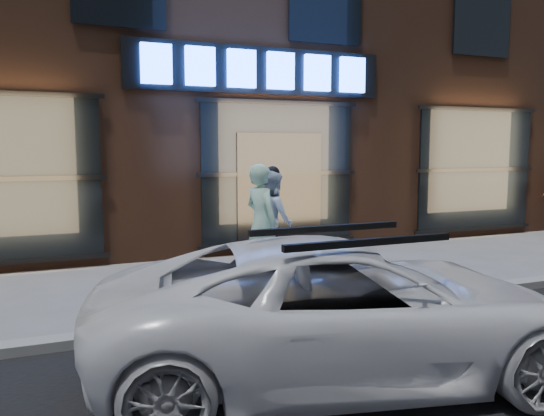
{
  "coord_description": "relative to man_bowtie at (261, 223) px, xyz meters",
  "views": [
    {
      "loc": [
        -4.06,
        -5.85,
        2.12
      ],
      "look_at": [
        -1.09,
        1.6,
        1.2
      ],
      "focal_mm": 35.0,
      "sensor_mm": 36.0,
      "label": 1
    }
  ],
  "objects": [
    {
      "name": "ground",
      "position": [
        1.13,
        -1.95,
        -0.93
      ],
      "size": [
        90.0,
        90.0,
        0.0
      ],
      "primitive_type": "plane",
      "color": "slate",
      "rests_on": "ground"
    },
    {
      "name": "storefront_building",
      "position": [
        1.13,
        6.04,
        4.22
      ],
      "size": [
        30.2,
        8.28,
        10.3
      ],
      "color": "#54301E",
      "rests_on": "ground"
    },
    {
      "name": "man_cap",
      "position": [
        0.5,
        0.78,
        -0.07
      ],
      "size": [
        0.66,
        0.84,
        1.72
      ],
      "primitive_type": "imported",
      "rotation": [
        0.0,
        0.0,
        1.56
      ],
      "color": "white",
      "rests_on": "ground"
    },
    {
      "name": "curb",
      "position": [
        1.13,
        -1.95,
        -0.87
      ],
      "size": [
        60.0,
        0.25,
        0.12
      ],
      "primitive_type": "cube",
      "color": "gray",
      "rests_on": "ground"
    },
    {
      "name": "white_suv",
      "position": [
        -0.54,
        -3.63,
        -0.29
      ],
      "size": [
        4.94,
        3.01,
        1.28
      ],
      "primitive_type": "imported",
      "rotation": [
        0.0,
        0.0,
        1.37
      ],
      "color": "white",
      "rests_on": "ground"
    },
    {
      "name": "man_bowtie",
      "position": [
        0.0,
        0.0,
        0.0
      ],
      "size": [
        0.61,
        0.77,
        1.86
      ],
      "primitive_type": "imported",
      "rotation": [
        0.0,
        0.0,
        1.84
      ],
      "color": "#A6DBC4",
      "rests_on": "ground"
    }
  ]
}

